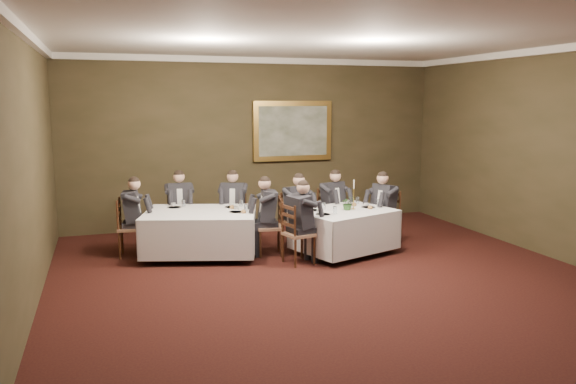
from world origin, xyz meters
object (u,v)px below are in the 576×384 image
table_second (201,230)px  diner_main_endright (385,217)px  diner_main_backleft (296,220)px  chair_main_backright (331,226)px  chair_main_endleft (298,246)px  chair_sec_backright (234,226)px  table_main (344,228)px  chair_main_endright (385,229)px  diner_sec_endright (270,225)px  diner_sec_endleft (131,226)px  chair_sec_endleft (131,240)px  chair_sec_endright (270,238)px  chair_sec_backleft (180,227)px  chair_main_backleft (296,232)px  candlestick (354,198)px  diner_sec_backleft (180,215)px  painting (293,131)px  diner_sec_backright (234,215)px  diner_main_endleft (299,232)px  diner_main_backright (332,214)px  centerpiece (348,203)px

table_second → diner_main_endright: size_ratio=1.63×
diner_main_backleft → chair_main_backright: size_ratio=1.35×
diner_main_backleft → diner_main_endright: bearing=152.0°
chair_main_endleft → chair_sec_backright: same height
chair_sec_backright → table_main: bearing=159.3°
chair_main_endright → chair_main_endleft: bearing=88.3°
chair_main_endleft → diner_sec_endright: size_ratio=0.74×
chair_sec_backright → chair_main_endleft: bearing=131.6°
table_second → diner_sec_endleft: (-1.13, 0.33, 0.06)m
chair_main_endleft → chair_sec_endleft: bearing=-129.9°
table_main → chair_main_endright: chair_main_endright is taller
table_main → chair_sec_endright: size_ratio=1.90×
table_main → chair_sec_backleft: (-2.58, 1.73, -0.17)m
chair_main_endleft → chair_sec_endright: bearing=-169.3°
diner_main_backleft → chair_main_endleft: 1.02m
chair_main_backleft → candlestick: (0.85, -0.60, 0.67)m
chair_main_backleft → diner_main_backleft: size_ratio=0.74×
diner_sec_backleft → chair_main_backleft: bearing=153.4°
diner_sec_backleft → painting: bearing=-155.3°
chair_main_endleft → diner_sec_backright: size_ratio=0.74×
table_second → diner_main_endleft: bearing=-34.4°
chair_main_backleft → painting: painting is taller
diner_main_endleft → chair_main_endright: bearing=95.9°
chair_sec_endright → table_second: bearing=83.1°
chair_main_endright → chair_sec_backright: 2.80m
table_main → chair_main_backleft: (-0.66, 0.64, -0.17)m
diner_main_backright → chair_main_backright: bearing=-90.0°
chair_main_endleft → painting: (0.95, 3.08, 1.70)m
chair_main_endleft → table_main: bearing=95.9°
chair_main_backright → chair_main_endright: size_ratio=1.00×
diner_main_backright → chair_sec_backleft: (-2.73, 0.83, -0.23)m
chair_main_endright → diner_sec_backright: (-2.57, 1.11, 0.23)m
chair_main_backleft → candlestick: size_ratio=1.90×
diner_main_endright → table_main: bearing=88.3°
diner_main_endright → diner_sec_endleft: 4.49m
chair_main_backleft → candlestick: bearing=128.0°
chair_main_backleft → chair_sec_endleft: (-2.84, 0.36, 0.00)m
table_main → diner_sec_endright: size_ratio=1.41×
table_second → diner_sec_backleft: (-0.21, 1.05, 0.06)m
chair_sec_endleft → candlestick: bearing=83.5°
table_second → painting: 3.52m
chair_sec_backright → painting: size_ratio=0.57×
table_main → diner_main_backleft: bearing=136.5°
chair_main_endright → diner_main_endright: bearing=90.0°
chair_sec_backright → diner_sec_backright: diner_sec_backright is taller
chair_main_backright → painting: 2.51m
chair_sec_backright → centerpiece: centerpiece is taller
diner_main_backleft → diner_sec_endleft: (-2.84, 0.37, 0.00)m
chair_main_backleft → painting: 2.79m
chair_main_endleft → painting: 3.64m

